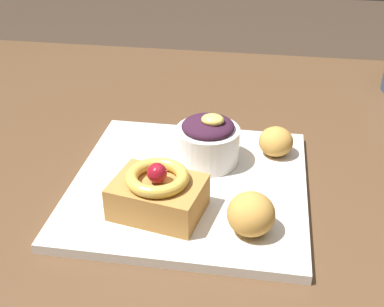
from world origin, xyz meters
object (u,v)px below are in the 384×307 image
at_px(cake_slice, 158,193).
at_px(fritter_middle, 251,214).
at_px(front_plate, 190,185).
at_px(fritter_front, 276,142).
at_px(berry_ramekin, 208,141).

bearing_deg(cake_slice, fritter_middle, -10.08).
relative_size(front_plate, cake_slice, 2.59).
xyz_separation_m(cake_slice, fritter_front, (0.13, 0.15, -0.01)).
distance_m(front_plate, fritter_front, 0.14).
height_order(berry_ramekin, fritter_middle, berry_ramekin).
relative_size(cake_slice, fritter_front, 2.41).
height_order(front_plate, cake_slice, cake_slice).
bearing_deg(berry_ramekin, front_plate, -107.92).
height_order(front_plate, fritter_front, fritter_front).
bearing_deg(fritter_middle, berry_ramekin, 115.37).
bearing_deg(berry_ramekin, fritter_front, 20.08).
distance_m(front_plate, fritter_middle, 0.12).
distance_m(cake_slice, fritter_middle, 0.11).
distance_m(berry_ramekin, fritter_front, 0.09).
xyz_separation_m(front_plate, berry_ramekin, (0.02, 0.05, 0.04)).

